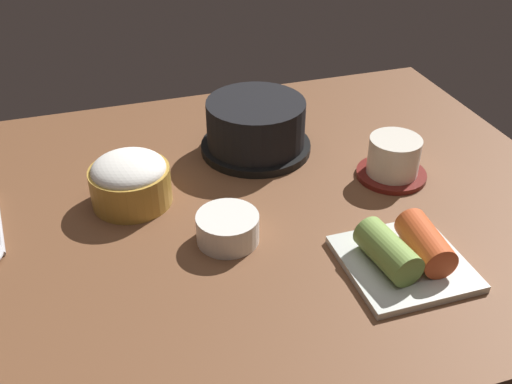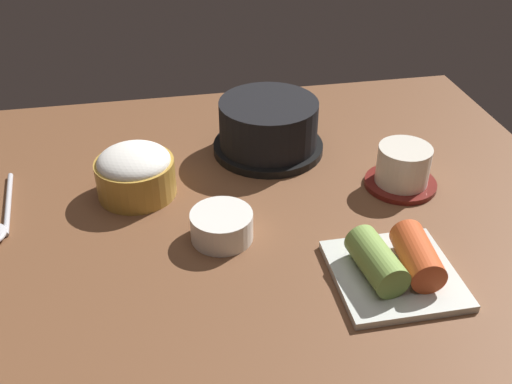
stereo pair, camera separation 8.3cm
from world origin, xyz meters
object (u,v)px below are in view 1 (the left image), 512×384
tea_cup_with_saucer (393,158)px  rice_bowl (130,179)px  banchan_cup_center (228,227)px  stone_pot (256,126)px  kimchi_plate (405,253)px

tea_cup_with_saucer → rice_bowl: bearing=172.5°
tea_cup_with_saucer → banchan_cup_center: 29.30cm
stone_pot → banchan_cup_center: size_ratio=2.18×
rice_bowl → stone_pot: bearing=22.2°
stone_pot → banchan_cup_center: stone_pot is taller
stone_pot → kimchi_plate: (8.81, -33.43, -2.33)cm
banchan_cup_center → stone_pot: bearing=63.6°
rice_bowl → kimchi_plate: bearing=-39.0°
banchan_cup_center → tea_cup_with_saucer: bearing=15.2°
stone_pot → rice_bowl: 23.34cm
stone_pot → banchan_cup_center: (-10.77, -21.65, -2.34)cm
rice_bowl → kimchi_plate: size_ratio=0.78×
stone_pot → tea_cup_with_saucer: size_ratio=1.68×
banchan_cup_center → kimchi_plate: size_ratio=0.56×
tea_cup_with_saucer → banchan_cup_center: (-28.25, -7.68, -1.06)cm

